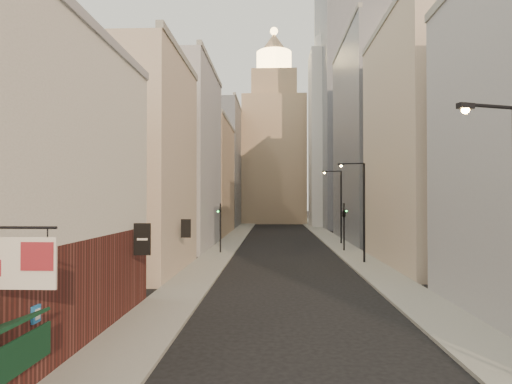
{
  "coord_description": "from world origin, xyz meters",
  "views": [
    {
      "loc": [
        -1.15,
        -5.8,
        5.52
      ],
      "look_at": [
        -2.15,
        18.78,
        5.88
      ],
      "focal_mm": 30.0,
      "sensor_mm": 36.0,
      "label": 1
    }
  ],
  "objects_px": {
    "streetlamp_far": "(339,202)",
    "traffic_light_right": "(344,215)",
    "clock_tower": "(274,145)",
    "streetlamp_near": "(510,224)",
    "streetlamp_mid": "(361,206)",
    "white_tower": "(330,131)",
    "traffic_light_left": "(220,219)"
  },
  "relations": [
    {
      "from": "clock_tower",
      "to": "streetlamp_near",
      "type": "xyz_separation_m",
      "value": [
        7.01,
        -84.58,
        -12.88
      ]
    },
    {
      "from": "traffic_light_left",
      "to": "white_tower",
      "type": "bearing_deg",
      "value": -89.85
    },
    {
      "from": "white_tower",
      "to": "traffic_light_right",
      "type": "relative_size",
      "value": 8.3
    },
    {
      "from": "streetlamp_near",
      "to": "streetlamp_far",
      "type": "relative_size",
      "value": 0.94
    },
    {
      "from": "streetlamp_near",
      "to": "streetlamp_mid",
      "type": "relative_size",
      "value": 0.98
    },
    {
      "from": "clock_tower",
      "to": "streetlamp_near",
      "type": "relative_size",
      "value": 5.39
    },
    {
      "from": "streetlamp_mid",
      "to": "traffic_light_right",
      "type": "xyz_separation_m",
      "value": [
        -0.14,
        8.05,
        -1.05
      ]
    },
    {
      "from": "streetlamp_far",
      "to": "streetlamp_near",
      "type": "bearing_deg",
      "value": -84.06
    },
    {
      "from": "traffic_light_right",
      "to": "clock_tower",
      "type": "bearing_deg",
      "value": -60.15
    },
    {
      "from": "streetlamp_mid",
      "to": "streetlamp_far",
      "type": "height_order",
      "value": "streetlamp_far"
    },
    {
      "from": "traffic_light_left",
      "to": "clock_tower",
      "type": "bearing_deg",
      "value": -73.84
    },
    {
      "from": "streetlamp_far",
      "to": "traffic_light_left",
      "type": "height_order",
      "value": "streetlamp_far"
    },
    {
      "from": "streetlamp_near",
      "to": "streetlamp_far",
      "type": "height_order",
      "value": "streetlamp_far"
    },
    {
      "from": "white_tower",
      "to": "traffic_light_left",
      "type": "distance_m",
      "value": 47.12
    },
    {
      "from": "streetlamp_near",
      "to": "streetlamp_mid",
      "type": "xyz_separation_m",
      "value": [
        0.25,
        23.13,
        0.11
      ]
    },
    {
      "from": "streetlamp_near",
      "to": "traffic_light_left",
      "type": "relative_size",
      "value": 1.67
    },
    {
      "from": "streetlamp_far",
      "to": "traffic_light_right",
      "type": "distance_m",
      "value": 7.24
    },
    {
      "from": "streetlamp_far",
      "to": "traffic_light_right",
      "type": "height_order",
      "value": "streetlamp_far"
    },
    {
      "from": "clock_tower",
      "to": "white_tower",
      "type": "bearing_deg",
      "value": -51.84
    },
    {
      "from": "white_tower",
      "to": "streetlamp_mid",
      "type": "height_order",
      "value": "white_tower"
    },
    {
      "from": "streetlamp_near",
      "to": "traffic_light_right",
      "type": "xyz_separation_m",
      "value": [
        0.11,
        31.17,
        -0.94
      ]
    },
    {
      "from": "streetlamp_mid",
      "to": "streetlamp_far",
      "type": "distance_m",
      "value": 15.16
    },
    {
      "from": "traffic_light_right",
      "to": "streetlamp_near",
      "type": "bearing_deg",
      "value": 112.05
    },
    {
      "from": "streetlamp_far",
      "to": "traffic_light_right",
      "type": "relative_size",
      "value": 1.77
    },
    {
      "from": "streetlamp_mid",
      "to": "streetlamp_near",
      "type": "bearing_deg",
      "value": -80.32
    },
    {
      "from": "white_tower",
      "to": "traffic_light_right",
      "type": "distance_m",
      "value": 42.27
    },
    {
      "from": "white_tower",
      "to": "streetlamp_near",
      "type": "relative_size",
      "value": 4.98
    },
    {
      "from": "white_tower",
      "to": "traffic_light_left",
      "type": "relative_size",
      "value": 8.3
    },
    {
      "from": "clock_tower",
      "to": "streetlamp_mid",
      "type": "relative_size",
      "value": 5.27
    },
    {
      "from": "clock_tower",
      "to": "streetlamp_far",
      "type": "height_order",
      "value": "clock_tower"
    },
    {
      "from": "clock_tower",
      "to": "streetlamp_mid",
      "type": "xyz_separation_m",
      "value": [
        7.26,
        -61.46,
        -12.77
      ]
    },
    {
      "from": "streetlamp_mid",
      "to": "traffic_light_right",
      "type": "distance_m",
      "value": 8.12
    }
  ]
}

